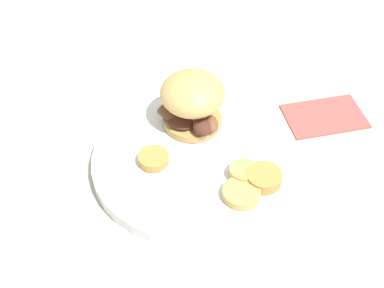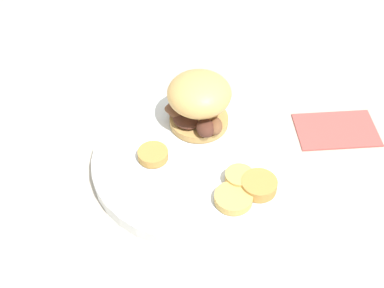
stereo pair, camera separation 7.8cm
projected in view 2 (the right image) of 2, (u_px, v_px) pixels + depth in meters
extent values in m
plane|color=#B2A899|center=(192.00, 166.00, 0.82)|extent=(4.00, 4.00, 0.00)
cylinder|color=white|center=(192.00, 161.00, 0.81)|extent=(0.30, 0.30, 0.02)
torus|color=white|center=(192.00, 157.00, 0.80)|extent=(0.30, 0.30, 0.01)
cylinder|color=tan|center=(199.00, 120.00, 0.85)|extent=(0.09, 0.09, 0.01)
ellipsoid|color=brown|center=(217.00, 127.00, 0.81)|extent=(0.04, 0.04, 0.02)
ellipsoid|color=brown|center=(176.00, 110.00, 0.84)|extent=(0.04, 0.04, 0.01)
ellipsoid|color=#4C281E|center=(186.00, 121.00, 0.83)|extent=(0.04, 0.03, 0.01)
ellipsoid|color=#4C281E|center=(206.00, 128.00, 0.81)|extent=(0.04, 0.04, 0.02)
ellipsoid|color=brown|center=(176.00, 110.00, 0.84)|extent=(0.05, 0.04, 0.02)
ellipsoid|color=brown|center=(193.00, 104.00, 0.85)|extent=(0.05, 0.04, 0.02)
ellipsoid|color=tan|center=(199.00, 94.00, 0.81)|extent=(0.10, 0.10, 0.06)
cylinder|color=#BC8942|center=(259.00, 185.00, 0.75)|extent=(0.05, 0.05, 0.02)
cylinder|color=tan|center=(239.00, 178.00, 0.76)|extent=(0.04, 0.04, 0.02)
cylinder|color=tan|center=(233.00, 198.00, 0.74)|extent=(0.05, 0.05, 0.01)
cylinder|color=#BC8942|center=(153.00, 155.00, 0.79)|extent=(0.05, 0.05, 0.01)
cube|color=silver|center=(36.00, 116.00, 0.89)|extent=(0.08, 0.09, 0.00)
cube|color=silver|center=(26.00, 150.00, 0.84)|extent=(0.05, 0.05, 0.00)
cube|color=#B24C47|center=(336.00, 129.00, 0.87)|extent=(0.15, 0.15, 0.01)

